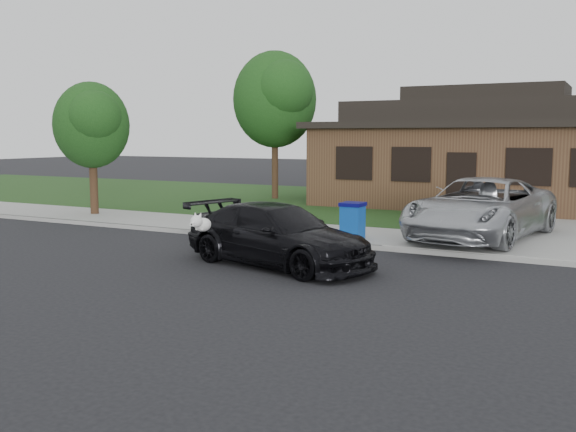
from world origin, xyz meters
The scene contains 11 objects.
ground centered at (0.00, 0.00, 0.00)m, with size 120.00×120.00×0.00m, color black.
sidewalk centered at (0.00, 5.00, 0.06)m, with size 60.00×3.00×0.12m, color gray.
curb centered at (0.00, 3.50, 0.06)m, with size 60.00×0.12×0.12m, color gray.
lawn centered at (0.00, 13.00, 0.07)m, with size 60.00×13.00×0.13m, color #193814.
driveway centered at (6.00, 10.00, 0.07)m, with size 4.50×13.00×0.14m, color gray.
sedan centered at (2.31, 0.67, 0.68)m, with size 5.00×3.03×1.35m.
minivan centered at (5.69, 5.79, 0.94)m, with size 2.65×5.75×1.60m, color #ADB0B4.
recycling_bin centered at (2.66, 4.22, 0.61)m, with size 0.59×0.63×0.97m.
house centered at (4.00, 15.00, 2.13)m, with size 12.60×8.60×4.65m.
tree_0 centered at (-4.34, 12.88, 4.48)m, with size 3.78×3.60×6.34m.
tree_2 centered at (-7.38, 5.11, 3.27)m, with size 2.73×2.60×4.59m.
Camera 1 is at (8.96, -11.58, 2.84)m, focal length 40.00 mm.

